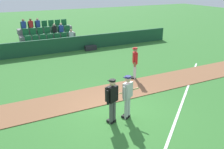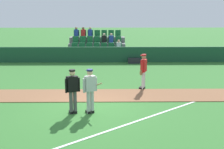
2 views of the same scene
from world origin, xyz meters
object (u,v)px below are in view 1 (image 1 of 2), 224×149
object	(u,v)px
equipment_bag	(91,48)
runner_red_jersey	(135,62)
umpire_home_plate	(112,99)
batter_grey_jersey	(128,95)

from	to	relation	value
equipment_bag	runner_red_jersey	bearing A→B (deg)	-91.01
umpire_home_plate	runner_red_jersey	xyz separation A→B (m)	(3.11, 3.42, -0.04)
umpire_home_plate	equipment_bag	size ratio (longest dim) A/B	1.96
batter_grey_jersey	equipment_bag	size ratio (longest dim) A/B	1.96
batter_grey_jersey	runner_red_jersey	distance (m)	4.17
equipment_bag	umpire_home_plate	bearing A→B (deg)	-107.73
batter_grey_jersey	equipment_bag	world-z (taller)	batter_grey_jersey
batter_grey_jersey	runner_red_jersey	xyz separation A→B (m)	(2.43, 3.39, -0.01)
umpire_home_plate	runner_red_jersey	size ratio (longest dim) A/B	1.00
umpire_home_plate	runner_red_jersey	world-z (taller)	same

